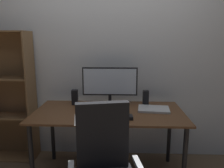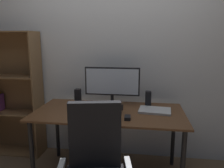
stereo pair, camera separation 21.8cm
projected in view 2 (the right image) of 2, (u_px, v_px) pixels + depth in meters
name	position (u px, v px, depth m)	size (l,w,h in m)	color
back_wall	(116.00, 53.00, 2.68)	(6.40, 0.10, 2.60)	silver
desk	(109.00, 119.00, 2.28)	(1.54, 0.76, 0.74)	#56351E
monitor	(112.00, 83.00, 2.44)	(0.61, 0.20, 0.43)	black
keyboard	(103.00, 117.00, 2.06)	(0.29, 0.11, 0.02)	black
mouse	(128.00, 118.00, 2.03)	(0.06, 0.10, 0.03)	black
coffee_mug	(118.00, 108.00, 2.20)	(0.09, 0.07, 0.10)	black
laptop	(155.00, 110.00, 2.25)	(0.32, 0.23, 0.02)	#B7BABC
speaker_left	(78.00, 96.00, 2.52)	(0.06, 0.07, 0.17)	black
speaker_right	(148.00, 99.00, 2.41)	(0.06, 0.07, 0.17)	black
paper_sheet	(84.00, 118.00, 2.06)	(0.21, 0.30, 0.00)	white
bookshelf	(10.00, 95.00, 2.81)	(0.76, 0.28, 1.56)	brown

